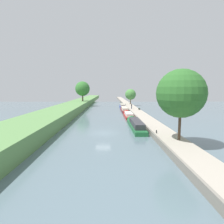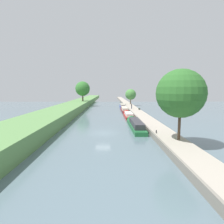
{
  "view_description": "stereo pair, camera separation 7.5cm",
  "coord_description": "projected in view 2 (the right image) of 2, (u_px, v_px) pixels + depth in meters",
  "views": [
    {
      "loc": [
        1.01,
        -30.73,
        7.2
      ],
      "look_at": [
        1.79,
        20.85,
        1.0
      ],
      "focal_mm": 30.3,
      "sensor_mm": 36.0,
      "label": 1
    },
    {
      "loc": [
        1.08,
        -30.73,
        7.2
      ],
      "look_at": [
        1.79,
        20.85,
        1.0
      ],
      "focal_mm": 30.3,
      "sensor_mm": 36.0,
      "label": 2
    }
  ],
  "objects": [
    {
      "name": "stone_quay",
      "position": [
        148.0,
        130.0,
        31.4
      ],
      "size": [
        0.25,
        260.0,
        0.86
      ],
      "color": "gray",
      "rests_on": "ground_plane"
    },
    {
      "name": "tree_rightbank_near",
      "position": [
        181.0,
        94.0,
        23.41
      ],
      "size": [
        6.08,
        6.08,
        8.93
      ],
      "color": "#4C3828",
      "rests_on": "right_towpath"
    },
    {
      "name": "tree_rightbank_midnear",
      "position": [
        131.0,
        94.0,
        82.55
      ],
      "size": [
        4.69,
        4.69,
        6.54
      ],
      "color": "brown",
      "rests_on": "right_towpath"
    },
    {
      "name": "narrowboat_maroon",
      "position": [
        124.0,
        109.0,
        62.66
      ],
      "size": [
        1.95,
        12.94,
        2.08
      ],
      "color": "maroon",
      "rests_on": "ground_plane"
    },
    {
      "name": "person_walking",
      "position": [
        132.0,
        106.0,
        62.65
      ],
      "size": [
        0.34,
        0.34,
        1.66
      ],
      "color": "#282D42",
      "rests_on": "right_towpath"
    },
    {
      "name": "narrowboat_blue",
      "position": [
        123.0,
        106.0,
        74.69
      ],
      "size": [
        1.88,
        11.01,
        2.06
      ],
      "color": "#283D93",
      "rests_on": "ground_plane"
    },
    {
      "name": "narrowboat_red",
      "position": [
        128.0,
        115.0,
        49.63
      ],
      "size": [
        2.03,
        10.31,
        1.96
      ],
      "color": "maroon",
      "rests_on": "ground_plane"
    },
    {
      "name": "narrowboat_green",
      "position": [
        135.0,
        124.0,
        35.61
      ],
      "size": [
        2.03,
        14.04,
        2.21
      ],
      "color": "#1E6033",
      "rests_on": "ground_plane"
    },
    {
      "name": "park_bench",
      "position": [
        139.0,
        109.0,
        59.92
      ],
      "size": [
        0.44,
        1.5,
        0.47
      ],
      "color": "#333338",
      "rests_on": "right_towpath"
    },
    {
      "name": "mooring_bollard_near",
      "position": [
        156.0,
        132.0,
        27.65
      ],
      "size": [
        0.16,
        0.16,
        0.45
      ],
      "color": "black",
      "rests_on": "right_towpath"
    },
    {
      "name": "ground_plane",
      "position": [
        103.0,
        133.0,
        31.35
      ],
      "size": [
        160.0,
        160.0,
        0.0
      ],
      "primitive_type": "plane",
      "color": "slate"
    },
    {
      "name": "mooring_bollard_far",
      "position": [
        126.0,
        104.0,
        79.45
      ],
      "size": [
        0.16,
        0.16,
        0.45
      ],
      "color": "black",
      "rests_on": "right_towpath"
    },
    {
      "name": "left_grassy_bank",
      "position": [
        31.0,
        126.0,
        31.05
      ],
      "size": [
        8.24,
        260.0,
        2.26
      ],
      "color": "#5B894C",
      "rests_on": "ground_plane"
    },
    {
      "name": "right_towpath",
      "position": [
        159.0,
        130.0,
        31.43
      ],
      "size": [
        3.37,
        260.0,
        0.81
      ],
      "color": "#A89E8E",
      "rests_on": "ground_plane"
    },
    {
      "name": "tree_leftbank_downstream",
      "position": [
        83.0,
        89.0,
        79.01
      ],
      "size": [
        6.06,
        6.06,
        8.26
      ],
      "color": "#4C3828",
      "rests_on": "left_grassy_bank"
    }
  ]
}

